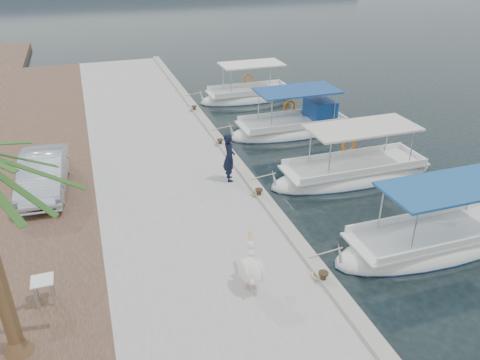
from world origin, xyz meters
name	(u,v)px	position (x,y,z in m)	size (l,w,h in m)	color
ground	(283,228)	(0.00, 0.00, 0.00)	(400.00, 400.00, 0.00)	black
concrete_quay	(169,173)	(-3.00, 5.00, 0.25)	(6.00, 40.00, 0.50)	#A1A09B
quay_curb	(233,157)	(-0.22, 5.00, 0.56)	(0.44, 40.00, 0.12)	#A29E90
cobblestone_strip	(41,191)	(-8.00, 5.00, 0.25)	(4.00, 40.00, 0.50)	#4C3328
fishing_caique_b	(433,244)	(4.15, -2.56, 0.12)	(7.12, 2.21, 2.83)	white
fishing_caique_c	(353,175)	(4.30, 2.66, 0.12)	(7.43, 2.26, 2.83)	white
fishing_caique_d	(294,128)	(4.10, 8.17, 0.19)	(6.81, 2.41, 2.83)	white
fishing_caique_e	(249,98)	(3.71, 14.05, 0.13)	(6.25, 2.18, 2.83)	white
mooring_bollards	(259,192)	(-0.35, 1.50, 0.69)	(0.28, 20.28, 0.33)	black
pelican	(251,269)	(-2.30, -3.09, 1.13)	(0.77, 1.58, 1.22)	tan
fisherman	(229,157)	(-0.95, 3.17, 1.46)	(0.70, 0.46, 1.92)	black
parked_car	(43,174)	(-7.72, 4.50, 1.21)	(1.50, 4.31, 1.42)	silver
folding_table	(43,286)	(-7.52, -1.95, 1.02)	(0.55, 0.55, 0.73)	silver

